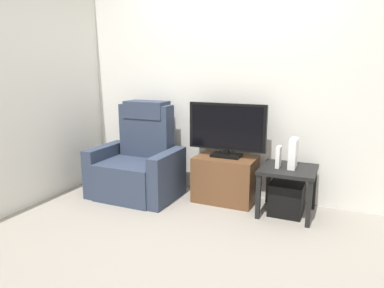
% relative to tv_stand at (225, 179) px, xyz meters
% --- Properties ---
extents(ground_plane, '(6.40, 6.40, 0.00)m').
position_rel_tv_stand_xyz_m(ground_plane, '(-0.02, -0.85, -0.25)').
color(ground_plane, gray).
extents(wall_back, '(6.40, 0.06, 2.60)m').
position_rel_tv_stand_xyz_m(wall_back, '(-0.02, 0.28, 1.05)').
color(wall_back, silver).
rests_on(wall_back, ground).
extents(wall_side, '(0.06, 4.48, 2.60)m').
position_rel_tv_stand_xyz_m(wall_side, '(-1.90, -0.85, 1.05)').
color(wall_side, silver).
rests_on(wall_side, ground).
extents(tv_stand, '(0.66, 0.43, 0.50)m').
position_rel_tv_stand_xyz_m(tv_stand, '(0.00, 0.00, 0.00)').
color(tv_stand, brown).
rests_on(tv_stand, ground).
extents(television, '(0.86, 0.20, 0.59)m').
position_rel_tv_stand_xyz_m(television, '(0.00, 0.02, 0.56)').
color(television, black).
rests_on(television, tv_stand).
extents(recliner_armchair, '(0.98, 0.78, 1.08)m').
position_rel_tv_stand_xyz_m(recliner_armchair, '(-1.00, -0.21, 0.12)').
color(recliner_armchair, '#2D384C').
rests_on(recliner_armchair, ground).
extents(side_table, '(0.54, 0.54, 0.49)m').
position_rel_tv_stand_xyz_m(side_table, '(0.69, -0.09, 0.16)').
color(side_table, black).
rests_on(side_table, ground).
extents(subwoofer_box, '(0.33, 0.33, 0.33)m').
position_rel_tv_stand_xyz_m(subwoofer_box, '(0.69, -0.09, -0.09)').
color(subwoofer_box, black).
rests_on(subwoofer_box, ground).
extents(book_upright, '(0.04, 0.13, 0.21)m').
position_rel_tv_stand_xyz_m(book_upright, '(0.59, -0.11, 0.34)').
color(book_upright, white).
rests_on(book_upright, side_table).
extents(game_console, '(0.07, 0.20, 0.30)m').
position_rel_tv_stand_xyz_m(game_console, '(0.72, -0.08, 0.38)').
color(game_console, white).
rests_on(game_console, side_table).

